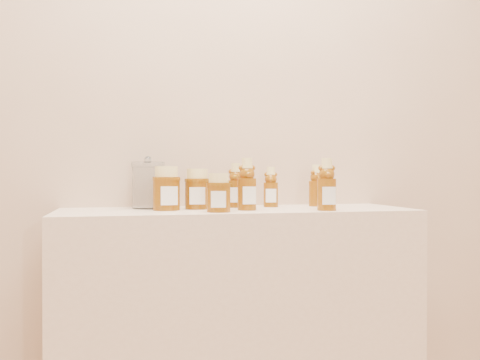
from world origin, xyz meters
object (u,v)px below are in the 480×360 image
object	(u,v)px
display_table	(237,340)
bear_bottle_front_left	(247,181)
honey_jar_left	(166,188)
glass_canister	(148,183)
bear_bottle_back_left	(236,182)

from	to	relation	value
display_table	bear_bottle_front_left	xyz separation A→B (m)	(0.02, -0.05, 0.55)
honey_jar_left	glass_canister	distance (m)	0.12
honey_jar_left	bear_bottle_front_left	bearing A→B (deg)	-18.49
bear_bottle_back_left	glass_canister	bearing A→B (deg)	-164.61
bear_bottle_back_left	honey_jar_left	world-z (taller)	bear_bottle_back_left
display_table	bear_bottle_front_left	distance (m)	0.55
display_table	bear_bottle_back_left	world-z (taller)	bear_bottle_back_left
bear_bottle_front_left	glass_canister	distance (m)	0.35
bear_bottle_back_left	glass_canister	world-z (taller)	bear_bottle_back_left
honey_jar_left	glass_canister	xyz separation A→B (m)	(-0.06, 0.10, 0.02)
bear_bottle_front_left	glass_canister	world-z (taller)	bear_bottle_front_left
bear_bottle_back_left	bear_bottle_front_left	xyz separation A→B (m)	(0.01, -0.14, 0.01)
bear_bottle_back_left	glass_canister	xyz separation A→B (m)	(-0.31, 0.01, -0.00)
glass_canister	display_table	bearing A→B (deg)	-19.06
display_table	bear_bottle_back_left	bearing A→B (deg)	80.60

